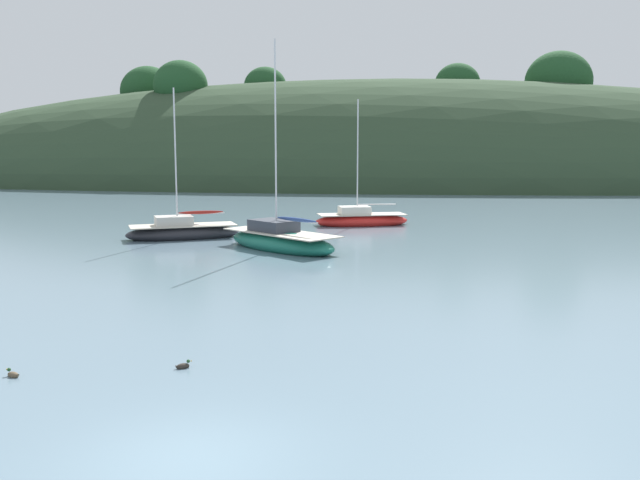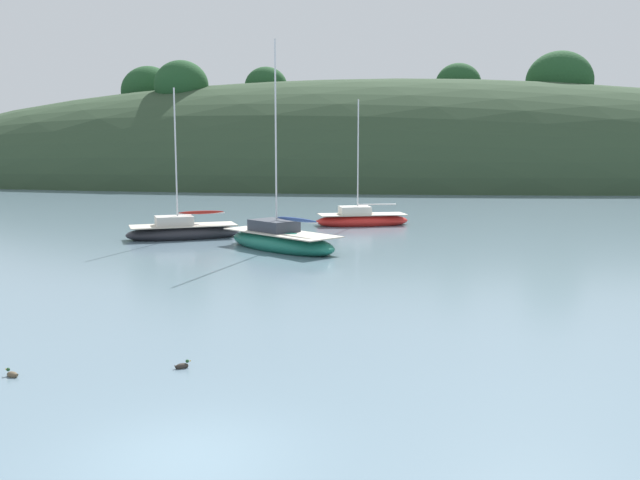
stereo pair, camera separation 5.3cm
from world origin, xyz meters
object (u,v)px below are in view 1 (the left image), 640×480
object	(u,v)px
sailboat_teal_outer	(183,232)
duck_lead	(13,375)
sailboat_white_near	(281,241)
sailboat_black_sloop	(361,220)
duck_trailing	(183,366)

from	to	relation	value
sailboat_teal_outer	duck_lead	world-z (taller)	sailboat_teal_outer
sailboat_white_near	duck_lead	size ratio (longest dim) A/B	27.31
sailboat_black_sloop	duck_lead	xyz separation A→B (m)	(-6.49, -32.54, -0.34)
duck_lead	sailboat_black_sloop	bearing A→B (deg)	78.71
sailboat_black_sloop	sailboat_teal_outer	bearing A→B (deg)	-141.70
sailboat_black_sloop	duck_lead	bearing A→B (deg)	-101.29
sailboat_white_near	sailboat_black_sloop	distance (m)	12.12
duck_trailing	sailboat_black_sloop	bearing A→B (deg)	85.26
sailboat_black_sloop	duck_trailing	world-z (taller)	sailboat_black_sloop
duck_lead	duck_trailing	size ratio (longest dim) A/B	1.07
sailboat_white_near	sailboat_black_sloop	size ratio (longest dim) A/B	1.28
sailboat_white_near	duck_lead	distance (m)	21.17
sailboat_white_near	sailboat_teal_outer	bearing A→B (deg)	151.67
sailboat_white_near	duck_lead	bearing A→B (deg)	-97.80
sailboat_black_sloop	duck_lead	distance (m)	33.18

